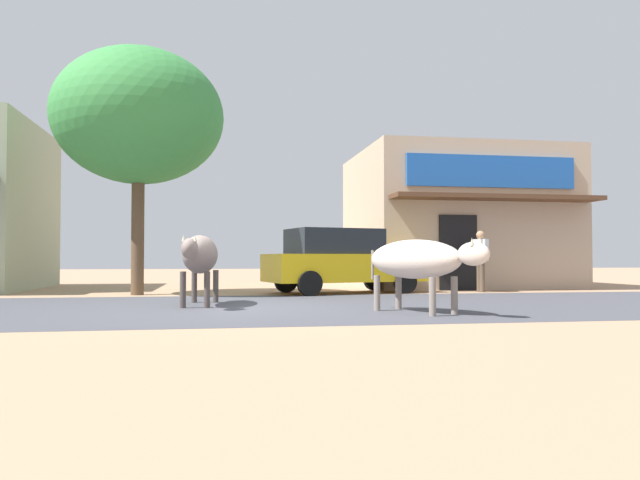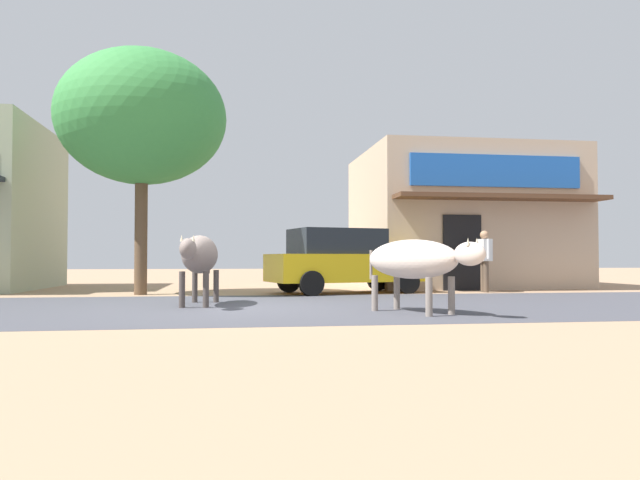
{
  "view_description": "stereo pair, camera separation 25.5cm",
  "coord_description": "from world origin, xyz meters",
  "px_view_note": "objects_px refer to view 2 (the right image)",
  "views": [
    {
      "loc": [
        -0.31,
        -11.33,
        0.9
      ],
      "look_at": [
        1.79,
        0.87,
        1.26
      ],
      "focal_mm": 34.37,
      "sensor_mm": 36.0,
      "label": 1
    },
    {
      "loc": [
        -0.06,
        -11.37,
        0.9
      ],
      "look_at": [
        1.79,
        0.87,
        1.26
      ],
      "focal_mm": 34.37,
      "sensor_mm": 36.0,
      "label": 2
    }
  ],
  "objects_px": {
    "roadside_tree": "(142,118)",
    "parked_hatchback_car": "(344,260)",
    "cow_far_dark": "(415,260)",
    "pedestrian_by_shop": "(484,256)",
    "cow_near_brown": "(200,255)"
  },
  "relations": [
    {
      "from": "roadside_tree",
      "to": "parked_hatchback_car",
      "type": "xyz_separation_m",
      "value": [
        5.07,
        -0.07,
        -3.52
      ]
    },
    {
      "from": "roadside_tree",
      "to": "cow_far_dark",
      "type": "height_order",
      "value": "roadside_tree"
    },
    {
      "from": "roadside_tree",
      "to": "pedestrian_by_shop",
      "type": "relative_size",
      "value": 3.71
    },
    {
      "from": "cow_far_dark",
      "to": "roadside_tree",
      "type": "bearing_deg",
      "value": 131.42
    },
    {
      "from": "parked_hatchback_car",
      "to": "cow_near_brown",
      "type": "xyz_separation_m",
      "value": [
        -3.48,
        -3.56,
        0.11
      ]
    },
    {
      "from": "parked_hatchback_car",
      "to": "pedestrian_by_shop",
      "type": "height_order",
      "value": "parked_hatchback_car"
    },
    {
      "from": "parked_hatchback_car",
      "to": "cow_near_brown",
      "type": "distance_m",
      "value": 4.99
    },
    {
      "from": "pedestrian_by_shop",
      "to": "parked_hatchback_car",
      "type": "bearing_deg",
      "value": 178.09
    },
    {
      "from": "roadside_tree",
      "to": "cow_far_dark",
      "type": "xyz_separation_m",
      "value": [
        5.14,
        -5.83,
        -3.49
      ]
    },
    {
      "from": "pedestrian_by_shop",
      "to": "cow_far_dark",
      "type": "bearing_deg",
      "value": -123.07
    },
    {
      "from": "roadside_tree",
      "to": "pedestrian_by_shop",
      "type": "distance_m",
      "value": 9.45
    },
    {
      "from": "cow_near_brown",
      "to": "pedestrian_by_shop",
      "type": "bearing_deg",
      "value": 25.44
    },
    {
      "from": "cow_near_brown",
      "to": "pedestrian_by_shop",
      "type": "height_order",
      "value": "pedestrian_by_shop"
    },
    {
      "from": "cow_near_brown",
      "to": "cow_far_dark",
      "type": "xyz_separation_m",
      "value": [
        3.56,
        -2.2,
        -0.08
      ]
    },
    {
      "from": "cow_far_dark",
      "to": "pedestrian_by_shop",
      "type": "xyz_separation_m",
      "value": [
        3.67,
        5.64,
        0.08
      ]
    }
  ]
}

